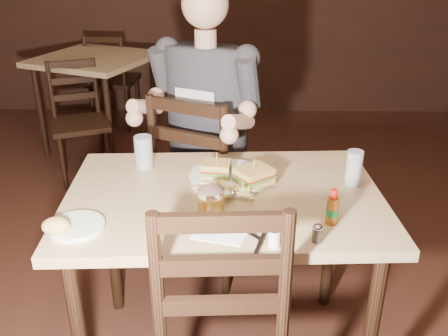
{
  "coord_description": "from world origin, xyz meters",
  "views": [
    {
      "loc": [
        -0.05,
        -1.35,
        1.62
      ],
      "look_at": [
        -0.08,
        0.3,
        0.85
      ],
      "focal_mm": 40.0,
      "sensor_mm": 36.0,
      "label": 1
    }
  ],
  "objects_px": {
    "diner": "(202,91)",
    "glass_left": "(144,152)",
    "chair_far": "(209,183)",
    "main_table": "(224,214)",
    "bg_chair_far": "(113,81)",
    "bg_table": "(95,68)",
    "syrup_dispenser": "(211,205)",
    "side_plate": "(77,227)",
    "bg_chair_near": "(80,124)",
    "glass_right": "(354,168)",
    "hot_sauce": "(333,207)",
    "dinner_plate": "(228,178)"
  },
  "relations": [
    {
      "from": "bg_table",
      "to": "glass_left",
      "type": "height_order",
      "value": "glass_left"
    },
    {
      "from": "chair_far",
      "to": "diner",
      "type": "bearing_deg",
      "value": 90.0
    },
    {
      "from": "diner",
      "to": "dinner_plate",
      "type": "height_order",
      "value": "diner"
    },
    {
      "from": "bg_chair_far",
      "to": "bg_chair_near",
      "type": "xyz_separation_m",
      "value": [
        0.0,
        -1.1,
        -0.01
      ]
    },
    {
      "from": "dinner_plate",
      "to": "hot_sauce",
      "type": "bearing_deg",
      "value": -42.42
    },
    {
      "from": "chair_far",
      "to": "side_plate",
      "type": "height_order",
      "value": "chair_far"
    },
    {
      "from": "dinner_plate",
      "to": "glass_right",
      "type": "height_order",
      "value": "glass_right"
    },
    {
      "from": "glass_left",
      "to": "side_plate",
      "type": "height_order",
      "value": "glass_left"
    },
    {
      "from": "bg_chair_far",
      "to": "syrup_dispenser",
      "type": "xyz_separation_m",
      "value": [
        1.01,
        -2.98,
        0.4
      ]
    },
    {
      "from": "side_plate",
      "to": "glass_right",
      "type": "bearing_deg",
      "value": 18.98
    },
    {
      "from": "glass_right",
      "to": "side_plate",
      "type": "height_order",
      "value": "glass_right"
    },
    {
      "from": "bg_chair_near",
      "to": "main_table",
      "type": "bearing_deg",
      "value": -79.96
    },
    {
      "from": "glass_left",
      "to": "side_plate",
      "type": "distance_m",
      "value": 0.5
    },
    {
      "from": "main_table",
      "to": "bg_chair_near",
      "type": "relative_size",
      "value": 1.42
    },
    {
      "from": "glass_left",
      "to": "syrup_dispenser",
      "type": "xyz_separation_m",
      "value": [
        0.29,
        -0.41,
        -0.01
      ]
    },
    {
      "from": "bg_table",
      "to": "syrup_dispenser",
      "type": "relative_size",
      "value": 9.16
    },
    {
      "from": "bg_table",
      "to": "bg_chair_far",
      "type": "distance_m",
      "value": 0.6
    },
    {
      "from": "bg_table",
      "to": "bg_chair_near",
      "type": "xyz_separation_m",
      "value": [
        0.0,
        -0.55,
        -0.26
      ]
    },
    {
      "from": "chair_far",
      "to": "glass_right",
      "type": "distance_m",
      "value": 0.87
    },
    {
      "from": "bg_table",
      "to": "side_plate",
      "type": "relative_size",
      "value": 5.99
    },
    {
      "from": "bg_table",
      "to": "chair_far",
      "type": "xyz_separation_m",
      "value": [
        0.96,
        -1.61,
        -0.19
      ]
    },
    {
      "from": "bg_chair_far",
      "to": "bg_table",
      "type": "bearing_deg",
      "value": 95.96
    },
    {
      "from": "bg_table",
      "to": "glass_left",
      "type": "xyz_separation_m",
      "value": [
        0.72,
        -2.02,
        0.16
      ]
    },
    {
      "from": "bg_chair_far",
      "to": "glass_left",
      "type": "xyz_separation_m",
      "value": [
        0.72,
        -2.57,
        0.41
      ]
    },
    {
      "from": "main_table",
      "to": "chair_far",
      "type": "distance_m",
      "value": 0.68
    },
    {
      "from": "chair_far",
      "to": "glass_left",
      "type": "bearing_deg",
      "value": 85.02
    },
    {
      "from": "chair_far",
      "to": "diner",
      "type": "height_order",
      "value": "diner"
    },
    {
      "from": "main_table",
      "to": "dinner_plate",
      "type": "bearing_deg",
      "value": 81.62
    },
    {
      "from": "chair_far",
      "to": "hot_sauce",
      "type": "distance_m",
      "value": 1.01
    },
    {
      "from": "bg_table",
      "to": "dinner_plate",
      "type": "height_order",
      "value": "dinner_plate"
    },
    {
      "from": "chair_far",
      "to": "dinner_plate",
      "type": "distance_m",
      "value": 0.61
    },
    {
      "from": "glass_left",
      "to": "side_plate",
      "type": "bearing_deg",
      "value": -106.73
    },
    {
      "from": "diner",
      "to": "side_plate",
      "type": "relative_size",
      "value": 5.45
    },
    {
      "from": "diner",
      "to": "glass_left",
      "type": "bearing_deg",
      "value": -95.54
    },
    {
      "from": "main_table",
      "to": "dinner_plate",
      "type": "xyz_separation_m",
      "value": [
        0.02,
        0.11,
        0.09
      ]
    },
    {
      "from": "bg_table",
      "to": "glass_right",
      "type": "height_order",
      "value": "glass_right"
    },
    {
      "from": "diner",
      "to": "glass_right",
      "type": "relative_size",
      "value": 6.9
    },
    {
      "from": "main_table",
      "to": "bg_chair_far",
      "type": "distance_m",
      "value": 3.0
    },
    {
      "from": "bg_table",
      "to": "dinner_plate",
      "type": "bearing_deg",
      "value": -63.56
    },
    {
      "from": "bg_table",
      "to": "diner",
      "type": "distance_m",
      "value": 1.92
    },
    {
      "from": "bg_table",
      "to": "glass_left",
      "type": "relative_size",
      "value": 7.9
    },
    {
      "from": "side_plate",
      "to": "chair_far",
      "type": "bearing_deg",
      "value": 66.82
    },
    {
      "from": "bg_chair_near",
      "to": "dinner_plate",
      "type": "distance_m",
      "value": 1.94
    },
    {
      "from": "main_table",
      "to": "syrup_dispenser",
      "type": "height_order",
      "value": "syrup_dispenser"
    },
    {
      "from": "syrup_dispenser",
      "to": "bg_chair_near",
      "type": "bearing_deg",
      "value": 115.45
    },
    {
      "from": "diner",
      "to": "syrup_dispenser",
      "type": "xyz_separation_m",
      "value": [
        0.07,
        -0.78,
        -0.15
      ]
    },
    {
      "from": "bg_table",
      "to": "glass_right",
      "type": "distance_m",
      "value": 2.66
    },
    {
      "from": "main_table",
      "to": "diner",
      "type": "relative_size",
      "value": 1.25
    },
    {
      "from": "hot_sauce",
      "to": "side_plate",
      "type": "relative_size",
      "value": 0.71
    },
    {
      "from": "dinner_plate",
      "to": "glass_left",
      "type": "distance_m",
      "value": 0.36
    }
  ]
}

